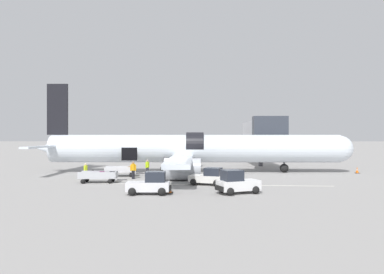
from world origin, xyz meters
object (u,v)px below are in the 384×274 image
(suitcase_on_tarmac_upright, at_px, (93,174))
(ground_crew_loader_a, at_px, (147,167))
(baggage_cart_loading, at_px, (121,172))
(baggage_tug_mid, at_px, (150,185))
(baggage_tug_lead, at_px, (209,177))
(baggage_tug_rear, at_px, (237,183))
(baggage_cart_queued, at_px, (100,177))
(airplane, at_px, (191,150))
(ground_crew_driver, at_px, (86,171))
(ground_crew_loader_b, at_px, (133,170))

(suitcase_on_tarmac_upright, bearing_deg, ground_crew_loader_a, 31.71)
(baggage_cart_loading, bearing_deg, baggage_tug_mid, -67.64)
(baggage_tug_lead, relative_size, ground_crew_loader_a, 2.13)
(baggage_tug_rear, distance_m, baggage_cart_loading, 14.74)
(baggage_tug_mid, distance_m, ground_crew_loader_a, 12.68)
(baggage_tug_rear, xyz_separation_m, baggage_cart_queued, (-11.38, 5.52, -0.23))
(baggage_cart_loading, height_order, ground_crew_loader_a, ground_crew_loader_a)
(baggage_tug_rear, height_order, ground_crew_loader_a, baggage_tug_rear)
(airplane, bearing_deg, baggage_cart_queued, -131.73)
(baggage_cart_loading, relative_size, ground_crew_loader_a, 2.63)
(airplane, relative_size, baggage_tug_lead, 10.77)
(baggage_tug_mid, bearing_deg, ground_crew_driver, 131.74)
(baggage_cart_loading, distance_m, suitcase_on_tarmac_upright, 2.84)
(baggage_cart_queued, bearing_deg, ground_crew_loader_a, 63.80)
(ground_crew_driver, relative_size, suitcase_on_tarmac_upright, 1.95)
(airplane, distance_m, ground_crew_loader_b, 8.29)
(airplane, distance_m, ground_crew_loader_a, 5.41)
(baggage_tug_rear, height_order, baggage_cart_loading, baggage_tug_rear)
(ground_crew_loader_a, bearing_deg, baggage_tug_lead, -50.89)
(airplane, xyz_separation_m, ground_crew_loader_a, (-4.60, -2.23, -1.76))
(suitcase_on_tarmac_upright, bearing_deg, baggage_cart_loading, 26.78)
(baggage_cart_loading, xyz_separation_m, ground_crew_driver, (-2.80, -2.66, 0.32))
(baggage_cart_loading, distance_m, ground_crew_driver, 3.87)
(baggage_tug_rear, bearing_deg, baggage_tug_mid, -175.73)
(baggage_tug_lead, xyz_separation_m, baggage_tug_mid, (-4.29, -4.74, 0.05))
(baggage_tug_lead, distance_m, baggage_cart_loading, 10.59)
(baggage_tug_mid, bearing_deg, baggage_tug_rear, 4.27)
(baggage_cart_queued, relative_size, suitcase_on_tarmac_upright, 5.36)
(airplane, bearing_deg, baggage_tug_lead, -80.23)
(baggage_cart_queued, xyz_separation_m, suitcase_on_tarmac_upright, (-1.71, 3.49, -0.15))
(suitcase_on_tarmac_upright, bearing_deg, baggage_cart_queued, -63.89)
(ground_crew_loader_a, relative_size, suitcase_on_tarmac_upright, 1.98)
(ground_crew_driver, height_order, suitcase_on_tarmac_upright, ground_crew_driver)
(baggage_tug_lead, relative_size, ground_crew_loader_b, 1.99)
(airplane, height_order, baggage_tug_mid, airplane)
(ground_crew_loader_b, bearing_deg, airplane, 48.25)
(baggage_tug_lead, xyz_separation_m, ground_crew_loader_b, (-7.12, 3.95, 0.25))
(airplane, bearing_deg, baggage_cart_loading, -150.27)
(baggage_tug_lead, height_order, baggage_cart_queued, baggage_tug_lead)
(ground_crew_driver, bearing_deg, baggage_cart_loading, 43.53)
(baggage_tug_mid, distance_m, baggage_cart_loading, 11.63)
(airplane, distance_m, suitcase_on_tarmac_upright, 11.11)
(baggage_tug_lead, relative_size, baggage_tug_mid, 1.07)
(baggage_tug_mid, relative_size, ground_crew_driver, 2.03)
(ground_crew_loader_a, height_order, ground_crew_driver, ground_crew_loader_a)
(suitcase_on_tarmac_upright, bearing_deg, airplane, 28.96)
(baggage_tug_rear, xyz_separation_m, baggage_cart_loading, (-10.56, 10.29, -0.23))
(airplane, height_order, ground_crew_loader_a, airplane)
(airplane, xyz_separation_m, baggage_tug_mid, (-2.57, -14.74, -1.91))
(baggage_tug_rear, height_order, ground_crew_loader_b, baggage_tug_rear)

